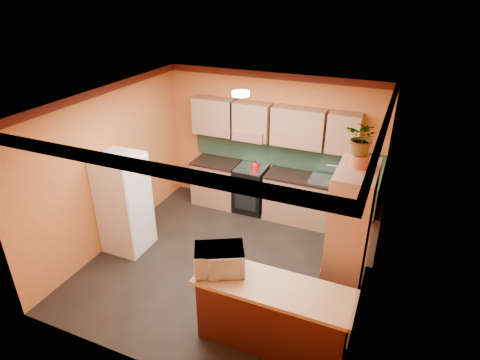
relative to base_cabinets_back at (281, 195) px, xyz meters
name	(u,v)px	position (x,y,z in m)	size (l,w,h in m)	color
room_shell	(234,138)	(-0.31, -1.52, 1.65)	(4.24, 4.24, 2.72)	black
base_cabinets_back	(281,195)	(0.00, 0.00, 0.00)	(3.65, 0.60, 0.88)	#A77F58
countertop_back	(282,174)	(0.00, 0.00, 0.46)	(3.65, 0.62, 0.04)	black
stove	(251,189)	(-0.63, 0.00, 0.02)	(0.58, 0.58, 0.91)	black
kettle	(255,165)	(-0.53, -0.05, 0.56)	(0.17, 0.17, 0.18)	#B40C0F
sink	(323,179)	(0.77, 0.00, 0.50)	(0.48, 0.40, 0.03)	silver
base_cabinets_right	(353,230)	(1.47, -0.67, 0.00)	(0.60, 0.80, 0.88)	#A77F58
countertop_right	(357,206)	(1.47, -0.67, 0.46)	(0.62, 0.80, 0.04)	black
fridge	(124,203)	(-2.08, -2.00, 0.41)	(0.68, 0.66, 1.70)	white
pantry	(348,240)	(1.52, -1.91, 0.61)	(0.48, 0.90, 2.10)	#A77F58
fern_pot	(360,161)	(1.52, -1.86, 1.74)	(0.22, 0.22, 0.16)	#AF4F2A
fern	(363,138)	(1.52, -1.86, 2.03)	(0.38, 0.33, 0.43)	#A77F58
breakfast_bar	(272,317)	(0.85, -3.01, 0.00)	(1.80, 0.55, 0.88)	#451910
bar_top	(273,287)	(0.85, -3.01, 0.47)	(1.90, 0.65, 0.05)	tan
microwave	(219,260)	(0.15, -3.01, 0.65)	(0.60, 0.40, 0.33)	white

